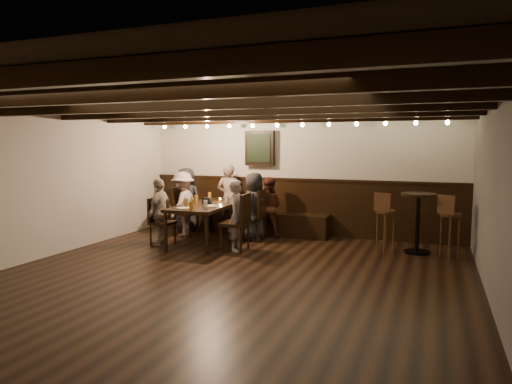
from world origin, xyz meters
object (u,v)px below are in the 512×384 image
at_px(person_right_near, 254,207).
at_px(person_right_far, 237,215).
at_px(chair_left_far, 162,231).
at_px(person_bench_left, 187,199).
at_px(bar_stool_left, 385,231).
at_px(dining_table, 208,207).
at_px(person_left_far, 160,212).
at_px(person_bench_centre, 229,198).
at_px(high_top_table, 418,214).
at_px(chair_right_far, 236,233).
at_px(bar_stool_right, 450,234).
at_px(chair_left_near, 185,221).
at_px(person_bench_right, 268,207).
at_px(person_left_near, 183,204).
at_px(chair_right_near, 253,225).

bearing_deg(person_right_near, person_right_far, 180.00).
bearing_deg(chair_left_far, person_bench_left, -172.33).
bearing_deg(person_right_far, bar_stool_left, -75.85).
bearing_deg(dining_table, person_left_far, -149.04).
height_order(person_bench_centre, person_right_near, person_bench_centre).
bearing_deg(high_top_table, person_bench_centre, 172.36).
bearing_deg(person_bench_left, person_right_near, 164.74).
xyz_separation_m(person_left_far, high_top_table, (4.39, 1.04, 0.06)).
bearing_deg(chair_right_far, bar_stool_left, -76.01).
relative_size(chair_left_far, bar_stool_right, 0.84).
bearing_deg(person_bench_centre, chair_left_far, 64.42).
distance_m(person_right_near, bar_stool_left, 2.46).
height_order(chair_left_near, person_right_far, person_right_far).
distance_m(person_bench_right, person_right_near, 0.48).
relative_size(chair_left_near, person_right_far, 0.79).
height_order(bar_stool_left, bar_stool_right, same).
distance_m(person_right_near, person_right_far, 0.90).
bearing_deg(dining_table, person_bench_right, 45.00).
xyz_separation_m(person_right_near, high_top_table, (2.94, 0.06, 0.02)).
xyz_separation_m(dining_table, person_bench_left, (-0.95, 0.85, 0.00)).
height_order(person_left_far, bar_stool_left, person_left_far).
xyz_separation_m(chair_left_far, bar_stool_right, (4.85, 0.88, 0.12)).
distance_m(person_left_near, person_right_far, 1.75).
bearing_deg(bar_stool_right, chair_right_near, -151.16).
bearing_deg(chair_right_far, bar_stool_right, -80.07).
xyz_separation_m(chair_right_far, person_left_far, (-1.47, -0.08, 0.31)).
height_order(chair_right_near, person_left_near, person_left_near).
relative_size(chair_right_far, high_top_table, 0.97).
bearing_deg(chair_right_far, person_bench_right, -7.56).
relative_size(person_bench_centre, bar_stool_left, 1.39).
xyz_separation_m(chair_right_near, person_bench_centre, (-0.75, 0.56, 0.42)).
relative_size(dining_table, person_left_near, 1.55).
xyz_separation_m(chair_right_near, bar_stool_left, (2.47, -0.15, 0.08)).
bearing_deg(bar_stool_right, chair_left_far, -139.23).
relative_size(chair_right_near, person_left_near, 0.76).
relative_size(person_bench_centre, person_right_far, 1.17).
height_order(person_left_near, high_top_table, person_left_near).
bearing_deg(person_left_far, chair_left_near, 178.12).
distance_m(chair_left_near, person_bench_left, 0.61).
bearing_deg(chair_left_far, person_left_far, -90.00).
bearing_deg(chair_right_near, chair_left_near, 90.00).
xyz_separation_m(person_bench_left, person_left_near, (0.18, -0.44, -0.03)).
relative_size(person_bench_right, person_right_near, 0.91).
bearing_deg(person_bench_left, bar_stool_right, 171.64).
relative_size(chair_right_far, person_left_near, 0.77).
bearing_deg(bar_stool_left, person_right_far, -144.58).
xyz_separation_m(person_bench_left, person_left_far, (0.23, -1.34, -0.06)).
height_order(person_bench_centre, high_top_table, person_bench_centre).
relative_size(person_bench_right, person_left_far, 0.98).
xyz_separation_m(dining_table, bar_stool_left, (3.16, 0.34, -0.29)).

